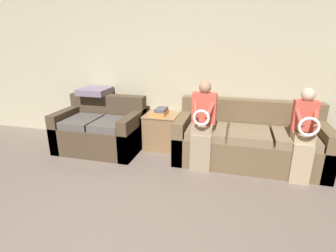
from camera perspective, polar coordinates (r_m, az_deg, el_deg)
wall_back at (r=4.38m, az=0.84°, el=12.34°), size 7.55×0.06×2.55m
couch_main at (r=4.03m, az=16.98°, el=-3.18°), size 2.08×0.90×0.87m
couch_side at (r=4.43m, az=-14.35°, el=-0.96°), size 1.31×0.87×0.85m
child_left_seated at (r=3.58m, az=7.58°, el=0.63°), size 0.33×0.37×1.21m
child_right_seated at (r=3.66m, az=27.47°, el=-1.07°), size 0.28×0.37×1.18m
side_shelf at (r=4.33m, az=-1.39°, el=-1.02°), size 0.54×0.51×0.58m
book_stack at (r=4.24m, az=-1.57°, el=3.17°), size 0.20×0.31×0.10m
throw_pillow at (r=4.64m, az=-15.61°, el=7.32°), size 0.48×0.48×0.10m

